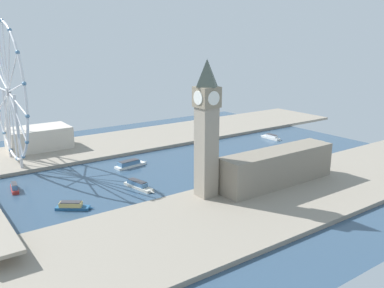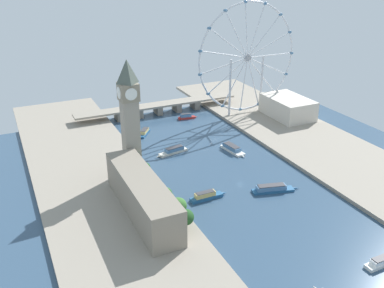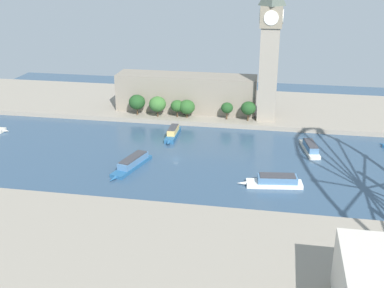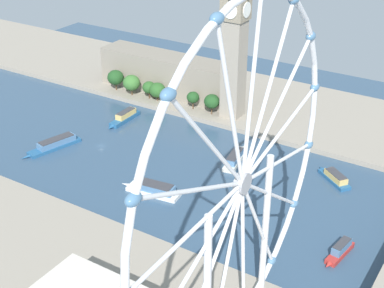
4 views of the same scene
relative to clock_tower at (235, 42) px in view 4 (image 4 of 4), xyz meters
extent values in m
plane|color=#334C66|center=(71.48, -47.02, -50.89)|extent=(373.93, 373.93, 0.00)
cube|color=gray|center=(-30.48, -47.02, -49.39)|extent=(90.00, 520.00, 3.00)
cube|color=gray|center=(0.00, 0.00, -17.34)|extent=(11.91, 11.91, 61.11)
cube|color=gray|center=(0.00, 0.00, 19.85)|extent=(13.81, 13.81, 13.26)
cylinder|color=white|center=(0.00, 7.14, 19.85)|extent=(9.05, 0.50, 9.05)
cylinder|color=white|center=(0.00, -7.14, 19.85)|extent=(9.05, 0.50, 9.05)
cylinder|color=white|center=(7.14, 0.00, 19.85)|extent=(0.50, 9.05, 9.05)
cylinder|color=white|center=(-7.14, 0.00, 19.85)|extent=(0.50, 9.05, 9.05)
cube|color=gray|center=(-11.46, -56.98, -35.12)|extent=(22.00, 97.96, 25.53)
cylinder|color=#513823|center=(6.09, -88.15, -45.53)|extent=(0.80, 0.80, 4.71)
ellipsoid|color=#1E471E|center=(6.09, -88.15, -38.66)|extent=(11.30, 11.30, 10.17)
cylinder|color=#513823|center=(7.61, -73.24, -45.72)|extent=(0.80, 0.80, 4.34)
ellipsoid|color=#386B2D|center=(7.61, -73.24, -38.89)|extent=(11.65, 11.65, 10.48)
cylinder|color=#513823|center=(5.97, -59.91, -45.68)|extent=(0.80, 0.80, 4.43)
ellipsoid|color=#285623|center=(5.97, -59.91, -39.92)|extent=(8.86, 8.86, 7.97)
cylinder|color=#513823|center=(5.95, -53.14, -46.29)|extent=(0.80, 0.80, 3.20)
ellipsoid|color=#285623|center=(5.95, -53.14, -40.35)|extent=(10.85, 10.85, 9.76)
cylinder|color=#513823|center=(4.95, -25.94, -45.46)|extent=(0.80, 0.80, 4.87)
ellipsoid|color=#1E471E|center=(4.95, -25.94, -39.78)|extent=(8.10, 8.10, 7.29)
cylinder|color=#513823|center=(5.52, -11.65, -45.45)|extent=(0.80, 0.80, 4.88)
ellipsoid|color=#1E471E|center=(5.52, -11.65, -39.05)|extent=(9.90, 9.90, 8.91)
torus|color=silver|center=(157.58, 87.12, 13.12)|extent=(115.95, 2.06, 115.95)
cylinder|color=#99999E|center=(157.58, 87.12, 13.12)|extent=(6.83, 3.00, 6.83)
cylinder|color=silver|center=(186.05, 87.12, 13.12)|extent=(56.95, 1.24, 1.24)
cylinder|color=silver|center=(183.59, 87.12, 24.70)|extent=(52.52, 1.24, 24.29)
cylinder|color=silver|center=(176.63, 87.12, 34.28)|extent=(39.02, 1.24, 43.15)
cylinder|color=silver|center=(166.38, 87.12, 40.20)|extent=(18.77, 1.24, 54.54)
cylinder|color=silver|center=(154.60, 87.12, 41.44)|extent=(7.18, 1.24, 56.76)
cylinder|color=silver|center=(143.34, 87.12, 37.78)|extent=(29.54, 1.24, 49.93)
cylinder|color=silver|center=(134.55, 87.12, 29.86)|extent=(46.80, 1.24, 34.47)
cylinder|color=silver|center=(129.73, 87.12, 19.04)|extent=(55.96, 1.24, 13.05)
cylinder|color=silver|center=(129.73, 87.12, 7.20)|extent=(55.96, 1.24, 13.05)
cylinder|color=silver|center=(134.55, 87.12, -3.62)|extent=(46.80, 1.24, 34.47)
cylinder|color=silver|center=(143.34, 87.12, -11.54)|extent=(29.54, 1.24, 49.93)
cylinder|color=silver|center=(154.60, 87.12, -15.20)|extent=(7.18, 1.24, 56.76)
cylinder|color=silver|center=(166.38, 87.12, -13.96)|extent=(18.77, 1.24, 54.54)
cylinder|color=silver|center=(176.63, 87.12, -8.04)|extent=(39.02, 1.24, 43.15)
cylinder|color=silver|center=(183.59, 87.12, 1.54)|extent=(52.52, 1.24, 24.29)
ellipsoid|color=teal|center=(209.60, 87.12, 36.28)|extent=(4.80, 3.20, 3.20)
ellipsoid|color=teal|center=(195.68, 87.12, 55.44)|extent=(4.80, 3.20, 3.20)
ellipsoid|color=teal|center=(175.18, 87.12, 67.28)|extent=(4.80, 3.20, 3.20)
ellipsoid|color=teal|center=(111.51, 87.12, 46.59)|extent=(4.80, 3.20, 3.20)
ellipsoid|color=teal|center=(101.88, 87.12, 24.96)|extent=(4.80, 3.20, 3.20)
ellipsoid|color=teal|center=(101.88, 87.12, 1.28)|extent=(4.80, 3.20, 3.20)
ellipsoid|color=teal|center=(111.51, 87.12, -20.35)|extent=(4.80, 3.20, 3.20)
ellipsoid|color=teal|center=(129.11, 87.12, -36.20)|extent=(4.80, 3.20, 3.20)
cylinder|color=silver|center=(137.65, 87.12, -17.38)|extent=(2.40, 2.40, 61.01)
cube|color=beige|center=(46.09, 27.33, -49.86)|extent=(28.25, 11.33, 2.06)
cone|color=beige|center=(30.35, 24.37, -49.86)|extent=(5.25, 2.94, 2.06)
cube|color=teal|center=(47.44, 27.59, -47.28)|extent=(18.70, 8.57, 3.10)
cube|color=#38383D|center=(47.44, 27.59, -45.48)|extent=(16.88, 7.99, 0.49)
cube|color=white|center=(96.51, 8.14, -49.88)|extent=(11.63, 28.25, 2.02)
cone|color=white|center=(98.55, -7.66, -49.88)|extent=(2.63, 5.16, 2.02)
cube|color=teal|center=(96.33, 9.50, -47.21)|extent=(9.28, 19.95, 3.33)
cube|color=#38383D|center=(96.33, 9.50, -45.33)|extent=(8.71, 18.00, 0.43)
cube|color=#235684|center=(87.75, -67.65, -49.95)|extent=(32.47, 14.99, 1.88)
cone|color=#235684|center=(105.55, -72.31, -49.95)|extent=(5.99, 3.26, 1.88)
cube|color=teal|center=(86.22, -67.25, -47.36)|extent=(23.31, 11.55, 3.30)
cube|color=#38383D|center=(86.22, -67.25, -45.44)|extent=(21.05, 10.71, 0.55)
cube|color=#B22D28|center=(93.81, 103.08, -49.76)|extent=(18.82, 7.10, 2.25)
cone|color=#B22D28|center=(104.37, 101.58, -49.76)|extent=(3.59, 2.69, 2.25)
cube|color=teal|center=(92.90, 103.21, -46.97)|extent=(12.30, 5.47, 3.32)
cube|color=#38383D|center=(92.90, 103.21, -45.12)|extent=(11.10, 5.12, 0.38)
cube|color=#235684|center=(37.11, 80.35, -49.99)|extent=(17.83, 20.95, 1.81)
cone|color=#235684|center=(29.62, 70.32, -49.99)|extent=(3.77, 4.19, 1.81)
cube|color=#DBB766|center=(37.76, 81.22, -47.61)|extent=(12.68, 14.52, 2.94)
cube|color=#38383D|center=(37.76, 81.22, -45.92)|extent=(11.63, 13.23, 0.45)
cube|color=#235684|center=(37.42, -56.20, -49.59)|extent=(25.10, 6.19, 2.59)
cone|color=#235684|center=(51.95, -55.95, -49.59)|extent=(4.55, 2.67, 2.59)
cube|color=#DBB766|center=(36.17, -56.23, -46.64)|extent=(15.59, 5.10, 3.31)
cube|color=#38383D|center=(36.17, -56.23, -44.83)|extent=(14.04, 4.84, 0.32)
camera|label=1|loc=(-207.46, 160.17, 56.74)|focal=38.21mm
camera|label=2|loc=(-86.59, -296.45, 111.93)|focal=40.13mm
camera|label=3|loc=(319.34, 7.27, 55.62)|focal=45.91mm
camera|label=4|loc=(288.90, 151.74, 103.17)|focal=53.21mm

